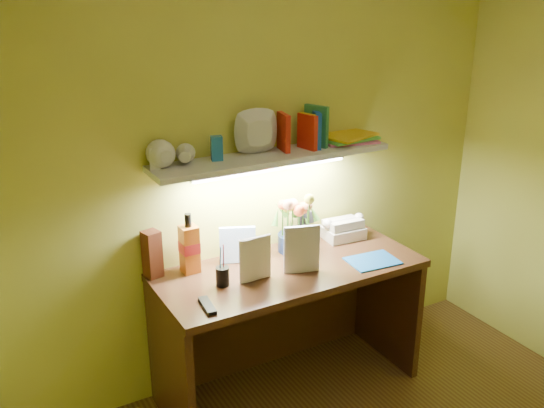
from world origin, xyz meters
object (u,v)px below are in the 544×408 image
Objects in this scene: telephone at (343,227)px; whisky_bottle at (189,243)px; flower_bouquet at (295,222)px; desk at (289,329)px; desk_clock at (345,228)px.

telephone is 0.71× the size of whisky_bottle.
telephone is at bearing 1.99° from flower_bouquet.
desk is at bearing -154.75° from telephone.
desk_clock is 0.25× the size of whisky_bottle.
flower_bouquet is at bearing 51.41° from desk.
whisky_bottle is (-0.98, -0.01, 0.12)m from desk_clock.
telephone is at bearing -1.73° from whisky_bottle.
flower_bouquet reaches higher than desk_clock.
telephone is at bearing 20.98° from desk.
whisky_bottle is at bearing 176.22° from flower_bouquet.
whisky_bottle is (-0.47, 0.21, 0.53)m from desk.
desk_clock is 0.98m from whisky_bottle.
desk_clock is (0.04, 0.03, -0.03)m from telephone.
desk_clock is (0.37, 0.05, -0.13)m from flower_bouquet.
flower_bouquet reaches higher than whisky_bottle.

